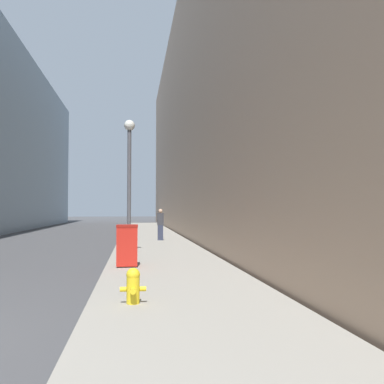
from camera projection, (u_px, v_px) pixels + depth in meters
The scene contains 6 objects.
sidewalk_right at pixel (153, 241), 23.82m from camera, with size 3.88×60.00×0.12m.
building_right_stone at pixel (253, 119), 33.16m from camera, with size 12.00×60.00×17.65m.
fire_hydrant at pixel (133, 285), 7.84m from camera, with size 0.48×0.37×0.65m.
trash_bin at pixel (127, 245), 12.90m from camera, with size 0.64×0.62×1.26m.
lamppost at pixel (129, 174), 16.39m from camera, with size 0.41×0.41×5.16m.
pedestrian_on_sidewalk at pixel (160, 224), 23.72m from camera, with size 0.35×0.23×1.73m.
Camera 1 is at (4.70, -5.98, 1.86)m, focal length 40.00 mm.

